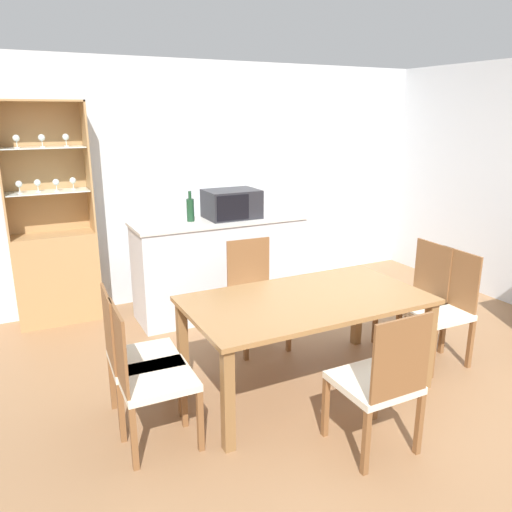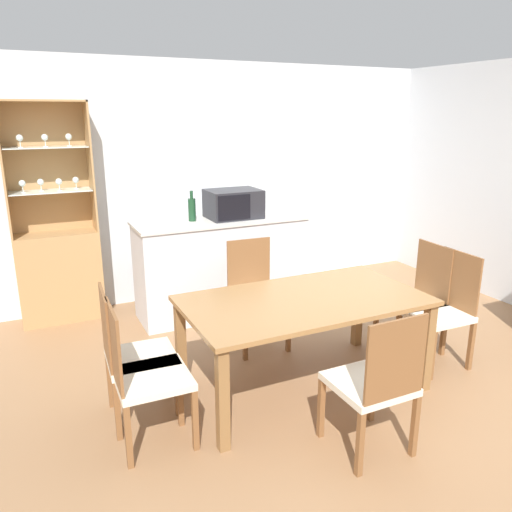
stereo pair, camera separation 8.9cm
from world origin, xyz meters
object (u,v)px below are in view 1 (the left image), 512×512
(dining_chair_head_far, at_px, (256,295))
(dining_chair_side_right_near, at_px, (441,309))
(display_cabinet, at_px, (56,261))
(dining_chair_side_left_near, at_px, (149,377))
(dining_chair_head_near, at_px, (379,382))
(wine_bottle, at_px, (190,209))
(dining_table, at_px, (306,309))
(dining_chair_side_right_far, at_px, (416,298))
(dining_chair_side_left_far, at_px, (137,357))
(microwave, at_px, (232,204))

(dining_chair_head_far, height_order, dining_chair_side_right_near, same)
(dining_chair_side_right_near, bearing_deg, display_cabinet, 51.09)
(dining_chair_side_left_near, bearing_deg, dining_chair_side_right_near, 91.21)
(dining_chair_side_left_near, bearing_deg, display_cabinet, -171.75)
(dining_chair_head_near, distance_m, wine_bottle, 2.62)
(dining_table, distance_m, dining_chair_side_right_far, 1.24)
(dining_chair_side_right_near, bearing_deg, dining_chair_side_right_far, 1.72)
(dining_chair_side_right_far, bearing_deg, dining_chair_side_left_far, 91.93)
(display_cabinet, height_order, dining_chair_head_near, display_cabinet)
(dining_chair_side_right_far, distance_m, microwave, 1.98)
(dining_chair_head_near, relative_size, dining_chair_side_right_near, 1.00)
(dining_chair_side_left_far, height_order, wine_bottle, wine_bottle)
(microwave, relative_size, wine_bottle, 1.77)
(dining_chair_head_near, relative_size, dining_chair_head_far, 1.00)
(dining_table, relative_size, dining_chair_side_right_near, 1.86)
(dining_chair_side_left_far, bearing_deg, dining_table, 86.30)
(dining_chair_side_left_far, relative_size, wine_bottle, 3.16)
(dining_chair_head_near, xyz_separation_m, dining_chair_side_right_near, (1.22, 0.68, 0.00))
(dining_chair_head_far, distance_m, wine_bottle, 1.12)
(dining_chair_side_right_far, xyz_separation_m, dining_chair_side_right_near, (0.00, -0.29, 0.00))
(dining_chair_side_left_near, relative_size, dining_chair_side_right_far, 1.00)
(dining_chair_head_far, height_order, wine_bottle, wine_bottle)
(dining_chair_side_right_far, bearing_deg, dining_chair_head_near, 130.53)
(dining_chair_side_right_near, bearing_deg, dining_table, 84.88)
(dining_chair_side_left_near, distance_m, dining_chair_side_left_far, 0.29)
(dining_chair_head_far, distance_m, dining_chair_side_right_near, 1.56)
(microwave, bearing_deg, dining_table, -95.47)
(dining_chair_side_right_near, xyz_separation_m, wine_bottle, (-1.49, 1.85, 0.64))
(dining_chair_side_right_far, bearing_deg, dining_table, 98.72)
(dining_table, relative_size, dining_chair_head_near, 1.86)
(display_cabinet, distance_m, dining_chair_side_right_near, 3.59)
(dining_chair_head_far, relative_size, microwave, 1.79)
(wine_bottle, bearing_deg, dining_chair_side_left_far, -121.34)
(display_cabinet, height_order, microwave, display_cabinet)
(dining_chair_side_left_far, xyz_separation_m, dining_chair_side_right_far, (2.43, -0.00, 0.00))
(dining_chair_head_far, bearing_deg, dining_chair_side_left_far, 31.72)
(dining_chair_side_right_far, bearing_deg, display_cabinet, 55.10)
(dining_table, bearing_deg, dining_chair_side_right_near, -6.84)
(dining_table, relative_size, microwave, 3.33)
(display_cabinet, xyz_separation_m, wine_bottle, (1.23, -0.48, 0.49))
(dining_chair_head_near, bearing_deg, microwave, 86.26)
(display_cabinet, distance_m, dining_chair_head_near, 3.37)
(dining_chair_side_right_far, bearing_deg, dining_chair_side_right_near, -177.96)
(dining_chair_head_near, bearing_deg, dining_chair_head_far, 89.85)
(dining_chair_side_left_far, bearing_deg, display_cabinet, -168.82)
(dining_chair_side_left_near, distance_m, microwave, 2.38)
(dining_chair_side_left_near, distance_m, wine_bottle, 2.18)
(dining_chair_side_right_far, xyz_separation_m, dining_chair_head_far, (-1.21, 0.68, 0.00))
(dining_table, distance_m, microwave, 1.76)
(display_cabinet, relative_size, dining_chair_side_left_far, 2.27)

